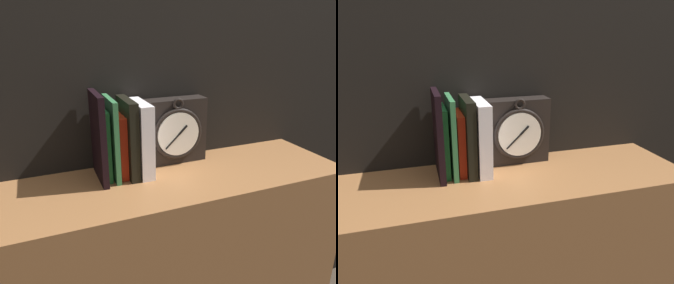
% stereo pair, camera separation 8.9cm
% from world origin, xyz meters
% --- Properties ---
extents(clock, '(0.20, 0.08, 0.21)m').
position_xyz_m(clock, '(0.07, 0.11, 0.86)').
color(clock, black).
rests_on(clock, bookshelf).
extents(book_slot0_black, '(0.02, 0.15, 0.25)m').
position_xyz_m(book_slot0_black, '(-0.18, 0.07, 0.88)').
color(book_slot0_black, black).
rests_on(book_slot0_black, bookshelf).
extents(book_slot1_green, '(0.02, 0.12, 0.20)m').
position_xyz_m(book_slot1_green, '(-0.16, 0.09, 0.86)').
color(book_slot1_green, '#1F7234').
rests_on(book_slot1_green, bookshelf).
extents(book_slot2_green, '(0.01, 0.14, 0.23)m').
position_xyz_m(book_slot2_green, '(-0.14, 0.08, 0.87)').
color(book_slot2_green, '#2F6D3F').
rests_on(book_slot2_green, bookshelf).
extents(book_slot3_red, '(0.02, 0.12, 0.18)m').
position_xyz_m(book_slot3_red, '(-0.12, 0.09, 0.85)').
color(book_slot3_red, '#B22410').
rests_on(book_slot3_red, bookshelf).
extents(book_slot4_black, '(0.03, 0.14, 0.22)m').
position_xyz_m(book_slot4_black, '(-0.09, 0.08, 0.87)').
color(book_slot4_black, black).
rests_on(book_slot4_black, bookshelf).
extents(book_slot5_white, '(0.04, 0.15, 0.21)m').
position_xyz_m(book_slot5_white, '(-0.06, 0.07, 0.87)').
color(book_slot5_white, white).
rests_on(book_slot5_white, bookshelf).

